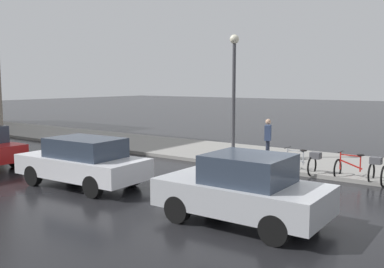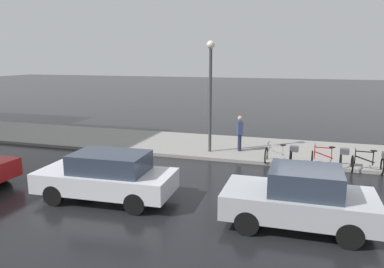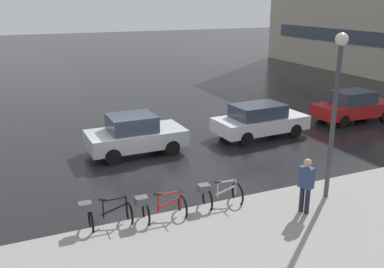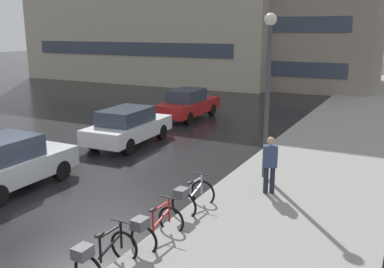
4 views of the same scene
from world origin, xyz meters
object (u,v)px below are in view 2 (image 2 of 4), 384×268
at_px(bicycle_nearest, 372,162).
at_px(pedestrian, 240,132).
at_px(bicycle_third, 282,154).
at_px(car_white, 107,176).
at_px(car_silver, 300,198).
at_px(streetlamp, 210,83).
at_px(bicycle_second, 331,157).

xyz_separation_m(bicycle_nearest, pedestrian, (1.60, 5.43, 0.52)).
height_order(bicycle_third, pedestrian, pedestrian).
bearing_deg(car_white, bicycle_nearest, -57.25).
height_order(car_silver, pedestrian, pedestrian).
xyz_separation_m(bicycle_third, car_white, (-5.54, 4.97, 0.30)).
xyz_separation_m(car_white, streetlamp, (6.42, -1.65, 2.51)).
distance_m(bicycle_third, car_silver, 5.80).
height_order(bicycle_nearest, car_white, car_white).
xyz_separation_m(bicycle_third, streetlamp, (0.88, 3.32, 2.81)).
xyz_separation_m(car_white, pedestrian, (6.98, -2.94, 0.23)).
relative_size(car_silver, streetlamp, 0.76).
distance_m(bicycle_third, car_white, 7.45).
bearing_deg(pedestrian, bicycle_second, -109.01).
relative_size(bicycle_third, car_white, 0.31).
distance_m(bicycle_third, pedestrian, 2.54).
height_order(car_white, streetlamp, streetlamp).
xyz_separation_m(bicycle_second, car_white, (-5.62, 6.88, 0.30)).
height_order(car_silver, streetlamp, streetlamp).
xyz_separation_m(bicycle_nearest, car_silver, (-5.57, 2.55, 0.31)).
distance_m(car_white, pedestrian, 7.58).
distance_m(car_white, streetlamp, 7.09).
bearing_deg(streetlamp, car_white, 165.57).
relative_size(car_silver, pedestrian, 2.20).
bearing_deg(bicycle_third, car_silver, -171.54).
relative_size(bicycle_second, bicycle_third, 1.06).
bearing_deg(bicycle_nearest, bicycle_second, 80.90).
bearing_deg(bicycle_second, streetlamp, 81.27).
xyz_separation_m(car_silver, streetlamp, (6.61, 4.17, 2.49)).
relative_size(car_white, streetlamp, 0.85).
bearing_deg(bicycle_nearest, pedestrian, 73.62).
bearing_deg(bicycle_second, pedestrian, 70.99).
bearing_deg(bicycle_nearest, streetlamp, 81.19).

